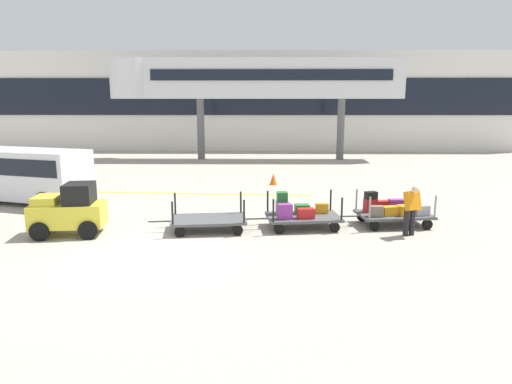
% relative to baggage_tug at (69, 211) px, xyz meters
% --- Properties ---
extents(ground_plane, '(120.00, 120.00, 0.00)m').
position_rel_baggage_tug_xyz_m(ground_plane, '(2.71, -1.72, -0.75)').
color(ground_plane, '#A8A08E').
extents(apron_lead_line, '(16.65, 1.23, 0.01)m').
position_rel_baggage_tug_xyz_m(apron_lead_line, '(-0.42, 6.51, -0.75)').
color(apron_lead_line, yellow).
rests_on(apron_lead_line, ground_plane).
extents(terminal_building, '(48.25, 2.51, 7.71)m').
position_rel_baggage_tug_xyz_m(terminal_building, '(2.71, 24.26, 3.11)').
color(terminal_building, silver).
rests_on(terminal_building, ground_plane).
extents(jet_bridge, '(19.38, 3.00, 6.68)m').
position_rel_baggage_tug_xyz_m(jet_bridge, '(4.61, 18.28, 4.57)').
color(jet_bridge, silver).
rests_on(jet_bridge, ground_plane).
extents(baggage_tug, '(2.22, 1.45, 1.58)m').
position_rel_baggage_tug_xyz_m(baggage_tug, '(0.00, 0.00, 0.00)').
color(baggage_tug, gold).
rests_on(baggage_tug, ground_plane).
extents(baggage_cart_lead, '(3.07, 1.67, 1.10)m').
position_rel_baggage_tug_xyz_m(baggage_cart_lead, '(4.13, 0.51, -0.41)').
color(baggage_cart_lead, '#4C4C4F').
rests_on(baggage_cart_lead, ground_plane).
extents(baggage_cart_middle, '(3.07, 1.67, 1.12)m').
position_rel_baggage_tug_xyz_m(baggage_cart_middle, '(6.99, 0.89, -0.27)').
color(baggage_cart_middle, '#4C4C4F').
rests_on(baggage_cart_middle, ground_plane).
extents(baggage_cart_tail, '(3.07, 1.67, 1.10)m').
position_rel_baggage_tug_xyz_m(baggage_cart_tail, '(10.08, 1.26, -0.26)').
color(baggage_cart_tail, '#4C4C4F').
rests_on(baggage_cart_tail, ground_plane).
extents(baggage_handler, '(0.49, 0.50, 1.56)m').
position_rel_baggage_tug_xyz_m(baggage_handler, '(10.25, 0.04, 0.11)').
color(baggage_handler, black).
rests_on(baggage_handler, ground_plane).
extents(shuttle_van, '(5.14, 3.19, 2.10)m').
position_rel_baggage_tug_xyz_m(shuttle_van, '(-3.47, 4.49, 0.48)').
color(shuttle_van, silver).
rests_on(shuttle_van, ground_plane).
extents(safety_cone_near, '(0.36, 0.36, 0.55)m').
position_rel_baggage_tug_xyz_m(safety_cone_near, '(6.33, 8.53, -0.48)').
color(safety_cone_near, '#EA590F').
rests_on(safety_cone_near, ground_plane).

